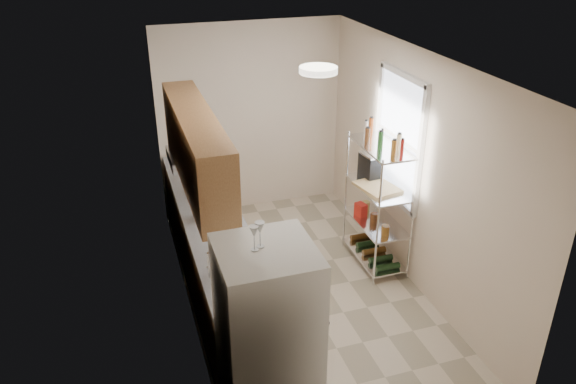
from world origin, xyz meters
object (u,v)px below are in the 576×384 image
(rice_cooker, at_px, (207,210))
(frying_pan_large, at_px, (199,191))
(refrigerator, at_px, (268,344))
(cutting_board, at_px, (377,187))
(espresso_machine, at_px, (370,166))

(rice_cooker, xyz_separation_m, frying_pan_large, (0.01, 0.64, -0.07))
(refrigerator, bearing_deg, cutting_board, 45.98)
(rice_cooker, xyz_separation_m, espresso_machine, (1.95, 0.18, 0.17))
(refrigerator, xyz_separation_m, espresso_machine, (1.87, 2.18, 0.32))
(refrigerator, bearing_deg, frying_pan_large, 91.51)
(refrigerator, relative_size, frying_pan_large, 6.42)
(frying_pan_large, distance_m, espresso_machine, 2.01)
(rice_cooker, height_order, cutting_board, rice_cooker)
(refrigerator, relative_size, cutting_board, 3.53)
(frying_pan_large, bearing_deg, cutting_board, -19.81)
(refrigerator, relative_size, rice_cooker, 7.30)
(frying_pan_large, relative_size, cutting_board, 0.55)
(refrigerator, xyz_separation_m, rice_cooker, (-0.08, 2.00, 0.15))
(cutting_board, bearing_deg, rice_cooker, 176.90)
(frying_pan_large, xyz_separation_m, cutting_board, (1.90, -0.74, 0.10))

